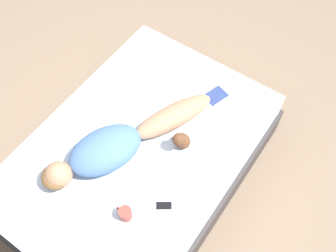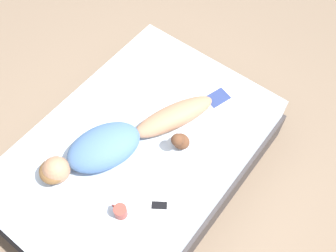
# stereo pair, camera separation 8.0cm
# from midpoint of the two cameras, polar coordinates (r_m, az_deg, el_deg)

# --- Properties ---
(ground_plane) EXTENTS (12.00, 12.00, 0.00)m
(ground_plane) POSITION_cam_midpoint_polar(r_m,az_deg,el_deg) (3.45, -4.61, -7.22)
(ground_plane) COLOR #7A6651
(bed) EXTENTS (1.50, 2.17, 0.54)m
(bed) POSITION_cam_midpoint_polar(r_m,az_deg,el_deg) (3.21, -4.93, -5.22)
(bed) COLOR #383333
(bed) RESTS_ON ground_plane
(person) EXTENTS (0.73, 1.37, 0.21)m
(person) POSITION_cam_midpoint_polar(r_m,az_deg,el_deg) (2.88, -8.06, -2.60)
(person) COLOR #A37556
(person) RESTS_ON bed
(open_magazine) EXTENTS (0.47, 0.37, 0.01)m
(open_magazine) POSITION_cam_midpoint_polar(r_m,az_deg,el_deg) (3.18, 7.35, 3.21)
(open_magazine) COLOR white
(open_magazine) RESTS_ON bed
(coffee_mug) EXTENTS (0.12, 0.09, 0.10)m
(coffee_mug) POSITION_cam_midpoint_polar(r_m,az_deg,el_deg) (2.70, -7.08, -12.51)
(coffee_mug) COLOR #993D33
(coffee_mug) RESTS_ON bed
(cell_phone) EXTENTS (0.15, 0.13, 0.01)m
(cell_phone) POSITION_cam_midpoint_polar(r_m,az_deg,el_deg) (2.75, -1.46, -11.53)
(cell_phone) COLOR silver
(cell_phone) RESTS_ON bed
(plush_toy) EXTENTS (0.13, 0.15, 0.19)m
(plush_toy) POSITION_cam_midpoint_polar(r_m,az_deg,el_deg) (2.88, 1.09, -2.12)
(plush_toy) COLOR brown
(plush_toy) RESTS_ON bed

